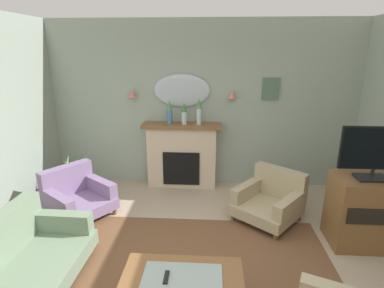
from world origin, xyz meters
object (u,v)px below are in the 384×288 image
mantel_vase_left (184,113)px  wall_mirror (182,90)px  coffee_table (182,282)px  armchair_by_coffee_table (77,195)px  mantel_vase_centre (199,110)px  framed_picture (271,89)px  potted_plant_small_fern (77,177)px  tv_cabinet (364,211)px  tv_remote (166,278)px  fireplace (182,156)px  wall_sconce_left (133,93)px  armchair_in_corner (271,199)px  mantel_vase_right (169,112)px  tv_flatscreen (377,152)px  wall_sconce_right (232,94)px  floral_couch (11,271)px

mantel_vase_left → wall_mirror: (-0.05, 0.17, 0.35)m
coffee_table → armchair_by_coffee_table: size_ratio=0.97×
mantel_vase_centre → coffee_table: bearing=-90.5°
mantel_vase_centre → framed_picture: bearing=8.5°
potted_plant_small_fern → wall_mirror: bearing=21.5°
wall_mirror → tv_cabinet: 3.25m
coffee_table → potted_plant_small_fern: 3.06m
wall_mirror → tv_remote: (0.14, -3.04, -1.26)m
fireplace → wall_sconce_left: 1.38m
mantel_vase_centre → armchair_in_corner: bearing=-42.6°
mantel_vase_centre → tv_cabinet: bearing=-36.0°
coffee_table → mantel_vase_right: bearing=99.5°
armchair_in_corner → wall_mirror: bearing=139.8°
fireplace → tv_flatscreen: tv_flatscreen is taller
armchair_in_corner → wall_sconce_left: bearing=153.3°
framed_picture → potted_plant_small_fern: (-3.20, -0.68, -1.41)m
armchair_in_corner → mantel_vase_centre: bearing=137.4°
framed_picture → mantel_vase_centre: bearing=-171.5°
wall_mirror → armchair_by_coffee_table: 2.39m
mantel_vase_centre → wall_sconce_left: bearing=174.0°
mantel_vase_centre → wall_sconce_right: 0.62m
mantel_vase_left → coffee_table: bearing=-85.4°
mantel_vase_right → wall_sconce_left: 0.72m
mantel_vase_centre → wall_mirror: bearing=150.5°
framed_picture → fireplace: bearing=-174.2°
armchair_by_coffee_table → mantel_vase_centre: bearing=31.2°
armchair_by_coffee_table → potted_plant_small_fern: (-0.23, 0.57, 0.04)m
fireplace → coffee_table: 2.88m
armchair_by_coffee_table → floral_couch: bearing=-87.8°
tv_remote → potted_plant_small_fern: size_ratio=0.21×
wall_sconce_right → floral_couch: size_ratio=0.08×
armchair_in_corner → tv_cabinet: size_ratio=1.27×
armchair_by_coffee_table → mantel_vase_left: bearing=35.2°
wall_sconce_right → tv_remote: 3.30m
wall_sconce_right → coffee_table: bearing=-101.0°
coffee_table → armchair_in_corner: 2.14m
mantel_vase_centre → wall_sconce_right: size_ratio=3.12×
mantel_vase_right → wall_sconce_right: size_ratio=2.94×
tv_remote → armchair_by_coffee_table: bearing=131.9°
mantel_vase_left → mantel_vase_centre: bearing=0.0°
coffee_table → armchair_by_coffee_table: (-1.75, 1.76, -0.08)m
mantel_vase_right → mantel_vase_centre: mantel_vase_centre is taller
armchair_by_coffee_table → potted_plant_small_fern: bearing=111.9°
floral_couch → tv_cabinet: bearing=16.9°
wall_sconce_left → coffee_table: (1.13, -2.95, -1.28)m
armchair_by_coffee_table → tv_cabinet: 3.95m
mantel_vase_left → armchair_in_corner: mantel_vase_left is taller
fireplace → mantel_vase_right: size_ratio=3.31×
armchair_by_coffee_table → tv_cabinet: bearing=-7.0°
armchair_by_coffee_table → fireplace: bearing=36.8°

